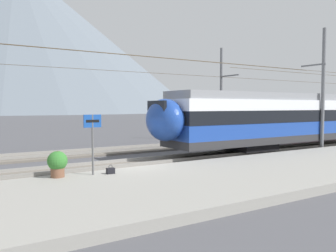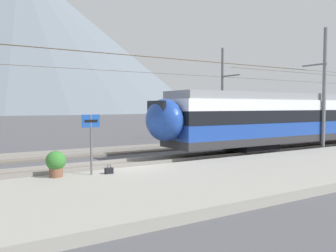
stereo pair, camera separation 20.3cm
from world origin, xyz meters
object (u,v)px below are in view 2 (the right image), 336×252
object	(u,v)px
train_near_platform	(334,116)
catenary_mast_far_side	(223,93)
handbag_near_sign	(109,171)
catenary_mast_mid	(323,88)
platform_sign	(91,131)
potted_plant_platform_edge	(56,162)

from	to	relation	value
train_near_platform	catenary_mast_far_side	world-z (taller)	catenary_mast_far_side
catenary_mast_far_side	handbag_near_sign	distance (m)	17.96
train_near_platform	catenary_mast_far_side	xyz separation A→B (m)	(-4.73, 7.22, 1.90)
catenary_mast_mid	handbag_near_sign	size ratio (longest dim) A/B	115.68
platform_sign	potted_plant_platform_edge	world-z (taller)	platform_sign
platform_sign	potted_plant_platform_edge	xyz separation A→B (m)	(-1.30, 0.26, -1.16)
catenary_mast_mid	handbag_near_sign	distance (m)	16.06
handbag_near_sign	potted_plant_platform_edge	bearing A→B (deg)	167.13
catenary_mast_mid	potted_plant_platform_edge	size ratio (longest dim) A/B	42.34
catenary_mast_far_side	handbag_near_sign	size ratio (longest dim) A/B	115.68
catenary_mast_mid	catenary_mast_far_side	distance (m)	8.75
catenary_mast_mid	platform_sign	bearing A→B (deg)	-175.76
train_near_platform	potted_plant_platform_edge	xyz separation A→B (m)	(-21.10, -2.40, -1.34)
catenary_mast_far_side	handbag_near_sign	world-z (taller)	catenary_mast_far_side
catenary_mast_far_side	handbag_near_sign	xyz separation A→B (m)	(-14.42, -10.06, -3.68)
train_near_platform	platform_sign	distance (m)	19.98
train_near_platform	catenary_mast_mid	distance (m)	4.35
catenary_mast_mid	train_near_platform	bearing A→B (deg)	22.09
train_near_platform	handbag_near_sign	world-z (taller)	train_near_platform
catenary_mast_far_side	platform_sign	bearing A→B (deg)	-146.76
platform_sign	potted_plant_platform_edge	size ratio (longest dim) A/B	2.37
train_near_platform	catenary_mast_far_side	size ratio (longest dim) A/B	0.74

